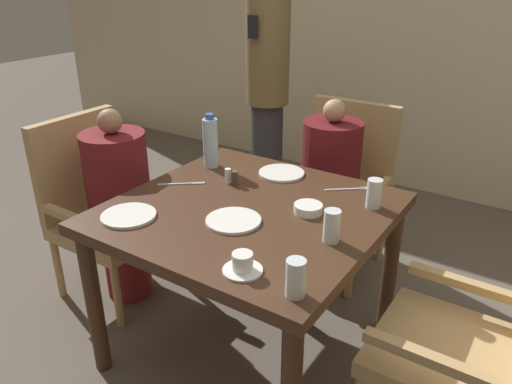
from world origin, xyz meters
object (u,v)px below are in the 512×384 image
(glass_tall_near, at_px, (296,278))
(diner_in_far_chair, at_px, (329,189))
(diner_in_left_chair, at_px, (120,205))
(plate_main_left, at_px, (129,216))
(chair_right_side, at_px, (480,340))
(standing_host, at_px, (267,86))
(plate_dessert_center, at_px, (233,220))
(bowl_small, at_px, (308,208))
(glass_tall_far, at_px, (332,226))
(chair_left_side, at_px, (101,205))
(chair_far_side, at_px, (340,185))
(water_bottle, at_px, (211,142))
(plate_main_right, at_px, (281,173))
(teacup_with_saucer, at_px, (243,264))
(glass_tall_mid, at_px, (374,194))

(glass_tall_near, bearing_deg, diner_in_far_chair, 110.67)
(diner_in_left_chair, xyz_separation_m, plate_main_left, (0.45, -0.34, 0.22))
(chair_right_side, height_order, standing_host, standing_host)
(plate_dessert_center, bearing_deg, bowl_small, 48.63)
(glass_tall_far, bearing_deg, diner_in_far_chair, 115.40)
(diner_in_left_chair, bearing_deg, plate_dessert_center, -9.65)
(plate_dessert_center, bearing_deg, chair_left_side, 171.83)
(chair_left_side, distance_m, diner_in_left_chair, 0.16)
(chair_far_side, bearing_deg, plate_dessert_center, -88.88)
(glass_tall_near, bearing_deg, glass_tall_far, 98.24)
(bowl_small, xyz_separation_m, water_bottle, (-0.65, 0.19, 0.11))
(plate_main_right, bearing_deg, chair_far_side, 82.71)
(water_bottle, bearing_deg, glass_tall_far, -22.78)
(chair_right_side, bearing_deg, diner_in_left_chair, 180.00)
(plate_main_left, height_order, plate_main_right, same)
(plate_main_left, relative_size, glass_tall_far, 1.77)
(plate_main_right, distance_m, teacup_with_saucer, 0.85)
(plate_dessert_center, bearing_deg, glass_tall_near, -32.92)
(diner_in_far_chair, bearing_deg, plate_main_right, -99.96)
(plate_dessert_center, bearing_deg, water_bottle, 136.21)
(diner_in_far_chair, distance_m, teacup_with_saucer, 1.25)
(chair_far_side, xyz_separation_m, plate_main_right, (-0.07, -0.56, 0.25))
(diner_in_far_chair, relative_size, standing_host, 0.61)
(glass_tall_mid, bearing_deg, chair_right_side, -28.65)
(chair_right_side, bearing_deg, plate_main_right, 159.46)
(chair_left_side, xyz_separation_m, diner_in_left_chair, (0.15, 0.00, 0.04))
(plate_main_left, relative_size, teacup_with_saucer, 1.63)
(glass_tall_far, bearing_deg, chair_left_side, 177.30)
(chair_left_side, bearing_deg, glass_tall_mid, 11.71)
(diner_in_far_chair, height_order, plate_main_right, diner_in_far_chair)
(chair_left_side, xyz_separation_m, teacup_with_saucer, (1.20, -0.40, 0.27))
(diner_in_left_chair, height_order, water_bottle, diner_in_left_chair)
(standing_host, xyz_separation_m, plate_dessert_center, (0.75, -1.44, -0.17))
(teacup_with_saucer, xyz_separation_m, glass_tall_far, (0.16, 0.34, 0.04))
(chair_left_side, distance_m, diner_in_far_chair, 1.24)
(standing_host, relative_size, glass_tall_far, 13.71)
(plate_dessert_center, bearing_deg, glass_tall_far, 11.16)
(chair_right_side, height_order, plate_dessert_center, chair_right_side)
(chair_right_side, bearing_deg, diner_in_far_chair, 140.34)
(chair_far_side, xyz_separation_m, bowl_small, (0.23, -0.85, 0.26))
(standing_host, bearing_deg, chair_left_side, -99.65)
(chair_left_side, distance_m, glass_tall_far, 1.40)
(bowl_small, distance_m, glass_tall_near, 0.57)
(chair_far_side, relative_size, glass_tall_near, 7.74)
(plate_main_left, height_order, glass_tall_near, glass_tall_near)
(plate_main_right, bearing_deg, glass_tall_far, -43.20)
(plate_main_right, bearing_deg, chair_right_side, -20.54)
(diner_in_left_chair, bearing_deg, glass_tall_mid, 13.10)
(diner_in_far_chair, relative_size, plate_main_left, 4.70)
(chair_far_side, bearing_deg, glass_tall_mid, -56.78)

